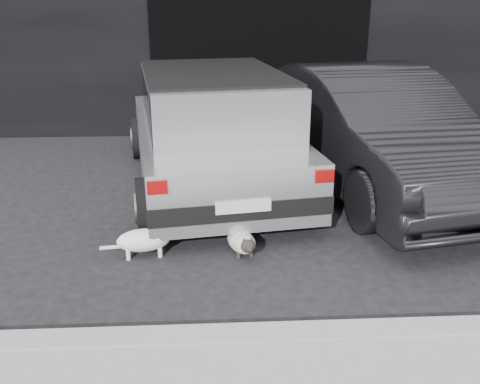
{
  "coord_description": "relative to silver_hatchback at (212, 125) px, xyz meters",
  "views": [
    {
      "loc": [
        0.1,
        -6.11,
        2.61
      ],
      "look_at": [
        0.38,
        -0.83,
        0.62
      ],
      "focal_mm": 40.0,
      "sensor_mm": 36.0,
      "label": 1
    }
  ],
  "objects": [
    {
      "name": "silver_hatchback",
      "position": [
        0.0,
        0.0,
        0.0
      ],
      "size": [
        2.71,
        4.7,
        1.64
      ],
      "rotation": [
        0.0,
        0.0,
        0.15
      ],
      "color": "silver",
      "rests_on": "ground"
    },
    {
      "name": "cat_white",
      "position": [
        -0.7,
        -2.11,
        -0.71
      ],
      "size": [
        0.81,
        0.35,
        0.38
      ],
      "rotation": [
        0.0,
        0.0,
        -1.43
      ],
      "color": "white",
      "rests_on": "ground"
    },
    {
      "name": "cat_siamese",
      "position": [
        0.3,
        -2.1,
        -0.77
      ],
      "size": [
        0.38,
        0.79,
        0.28
      ],
      "rotation": [
        0.0,
        0.0,
        3.35
      ],
      "color": "beige",
      "rests_on": "ground"
    },
    {
      "name": "garage_opening",
      "position": [
        0.9,
        2.9,
        0.4
      ],
      "size": [
        4.0,
        0.1,
        2.6
      ],
      "primitive_type": "cube",
      "color": "black",
      "rests_on": "ground"
    },
    {
      "name": "second_car",
      "position": [
        2.2,
        -0.1,
        -0.07
      ],
      "size": [
        2.68,
        5.25,
        1.65
      ],
      "primitive_type": "imported",
      "rotation": [
        0.0,
        0.0,
        0.2
      ],
      "color": "black",
      "rests_on": "ground"
    },
    {
      "name": "ground",
      "position": [
        -0.1,
        -1.09,
        -0.9
      ],
      "size": [
        80.0,
        80.0,
        0.0
      ],
      "primitive_type": "plane",
      "color": "black",
      "rests_on": "ground"
    },
    {
      "name": "curb",
      "position": [
        0.9,
        -3.69,
        -0.84
      ],
      "size": [
        18.0,
        0.25,
        0.12
      ],
      "primitive_type": "cube",
      "color": "gray",
      "rests_on": "ground"
    }
  ]
}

